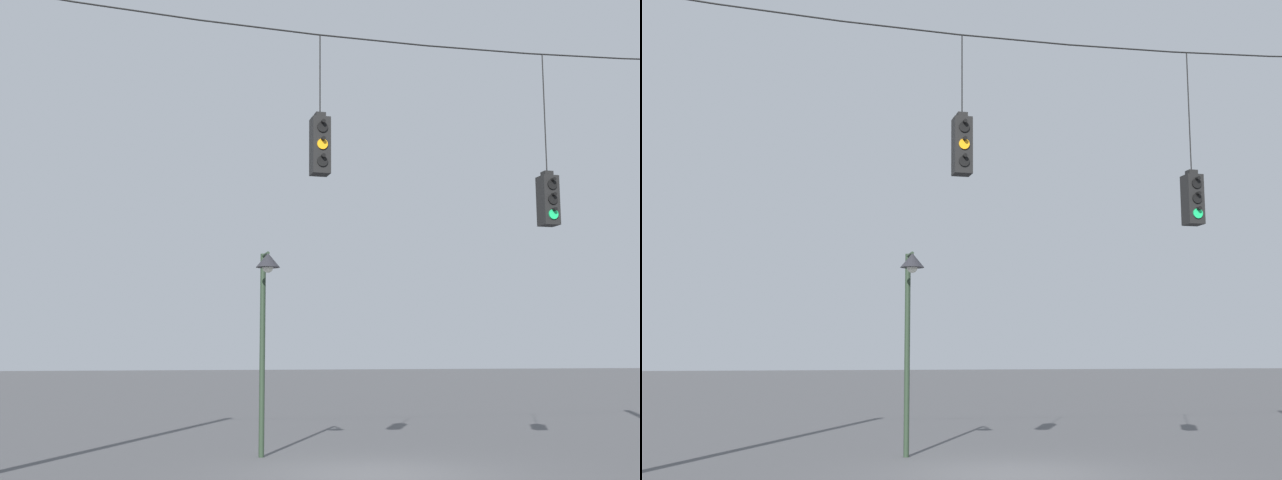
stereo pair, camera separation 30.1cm
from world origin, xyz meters
The scene contains 5 objects.
ground_plane centered at (0.00, 0.00, 0.00)m, with size 200.00×200.00×0.00m, color #4C4C4F.
span_wire centered at (0.00, -0.21, 8.34)m, with size 15.64×0.03×0.34m.
traffic_light_near_left_pole centered at (-1.05, -0.21, 6.06)m, with size 0.34×0.58×2.74m.
traffic_light_near_right_pole centered at (3.67, -0.21, 5.26)m, with size 0.34×0.58×3.57m.
street_lamp centered at (-1.55, 2.58, 3.38)m, with size 0.52×0.89×4.37m.
Camera 2 is at (-4.38, -14.45, 2.17)m, focal length 45.00 mm.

